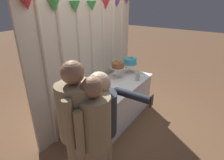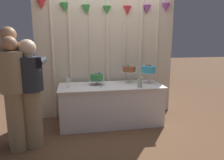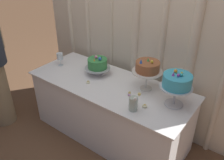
{
  "view_description": "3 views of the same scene",
  "coord_description": "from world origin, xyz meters",
  "px_view_note": "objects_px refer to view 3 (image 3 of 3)",
  "views": [
    {
      "loc": [
        -2.64,
        -1.58,
        2.25
      ],
      "look_at": [
        0.05,
        0.17,
        0.82
      ],
      "focal_mm": 30.29,
      "sensor_mm": 36.0,
      "label": 1
    },
    {
      "loc": [
        -0.64,
        -3.6,
        1.6
      ],
      "look_at": [
        0.04,
        0.2,
        0.81
      ],
      "focal_mm": 33.71,
      "sensor_mm": 36.0,
      "label": 2
    },
    {
      "loc": [
        1.41,
        -1.72,
        2.13
      ],
      "look_at": [
        0.04,
        0.09,
        0.8
      ],
      "focal_mm": 38.82,
      "sensor_mm": 36.0,
      "label": 3
    }
  ],
  "objects_px": {
    "cake_display_leftmost": "(97,64)",
    "tealight_far_left": "(88,82)",
    "cake_table": "(110,110)",
    "cake_display_rightmost": "(177,82)",
    "flower_vase": "(133,103)",
    "wine_glass": "(60,57)",
    "tealight_near_left": "(145,106)",
    "cake_display_center": "(147,68)"
  },
  "relations": [
    {
      "from": "cake_table",
      "to": "tealight_far_left",
      "type": "distance_m",
      "value": 0.44
    },
    {
      "from": "cake_table",
      "to": "cake_display_rightmost",
      "type": "xyz_separation_m",
      "value": [
        0.74,
        0.07,
        0.62
      ]
    },
    {
      "from": "wine_glass",
      "to": "tealight_far_left",
      "type": "xyz_separation_m",
      "value": [
        0.57,
        -0.12,
        -0.11
      ]
    },
    {
      "from": "cake_display_leftmost",
      "to": "cake_display_rightmost",
      "type": "height_order",
      "value": "cake_display_rightmost"
    },
    {
      "from": "tealight_near_left",
      "to": "wine_glass",
      "type": "bearing_deg",
      "value": 174.41
    },
    {
      "from": "cake_display_center",
      "to": "tealight_far_left",
      "type": "height_order",
      "value": "cake_display_center"
    },
    {
      "from": "cake_display_leftmost",
      "to": "tealight_far_left",
      "type": "relative_size",
      "value": 7.16
    },
    {
      "from": "wine_glass",
      "to": "flower_vase",
      "type": "relative_size",
      "value": 0.84
    },
    {
      "from": "flower_vase",
      "to": "cake_table",
      "type": "bearing_deg",
      "value": 152.37
    },
    {
      "from": "cake_display_center",
      "to": "wine_glass",
      "type": "height_order",
      "value": "cake_display_center"
    },
    {
      "from": "cake_table",
      "to": "flower_vase",
      "type": "xyz_separation_m",
      "value": [
        0.47,
        -0.25,
        0.45
      ]
    },
    {
      "from": "cake_table",
      "to": "tealight_far_left",
      "type": "bearing_deg",
      "value": -146.39
    },
    {
      "from": "cake_table",
      "to": "tealight_near_left",
      "type": "distance_m",
      "value": 0.67
    },
    {
      "from": "cake_display_center",
      "to": "cake_display_rightmost",
      "type": "xyz_separation_m",
      "value": [
        0.36,
        -0.08,
        -0.0
      ]
    },
    {
      "from": "tealight_far_left",
      "to": "cake_table",
      "type": "bearing_deg",
      "value": 33.61
    },
    {
      "from": "cake_table",
      "to": "cake_display_rightmost",
      "type": "distance_m",
      "value": 0.96
    },
    {
      "from": "cake_display_leftmost",
      "to": "wine_glass",
      "type": "bearing_deg",
      "value": -167.96
    },
    {
      "from": "wine_glass",
      "to": "tealight_far_left",
      "type": "relative_size",
      "value": 3.95
    },
    {
      "from": "cake_table",
      "to": "cake_display_center",
      "type": "distance_m",
      "value": 0.74
    },
    {
      "from": "cake_display_rightmost",
      "to": "flower_vase",
      "type": "distance_m",
      "value": 0.45
    },
    {
      "from": "wine_glass",
      "to": "tealight_near_left",
      "type": "xyz_separation_m",
      "value": [
        1.31,
        -0.13,
        -0.11
      ]
    },
    {
      "from": "cake_display_center",
      "to": "tealight_far_left",
      "type": "bearing_deg",
      "value": -153.92
    },
    {
      "from": "cake_table",
      "to": "wine_glass",
      "type": "distance_m",
      "value": 0.91
    },
    {
      "from": "cake_display_center",
      "to": "wine_glass",
      "type": "distance_m",
      "value": 1.17
    },
    {
      "from": "tealight_far_left",
      "to": "tealight_near_left",
      "type": "xyz_separation_m",
      "value": [
        0.73,
        -0.01,
        0.0
      ]
    },
    {
      "from": "cake_display_leftmost",
      "to": "flower_vase",
      "type": "relative_size",
      "value": 1.53
    },
    {
      "from": "cake_table",
      "to": "tealight_near_left",
      "type": "height_order",
      "value": "tealight_near_left"
    },
    {
      "from": "cake_display_center",
      "to": "wine_glass",
      "type": "xyz_separation_m",
      "value": [
        -1.15,
        -0.16,
        -0.13
      ]
    },
    {
      "from": "cake_table",
      "to": "tealight_far_left",
      "type": "height_order",
      "value": "tealight_far_left"
    },
    {
      "from": "cake_table",
      "to": "flower_vase",
      "type": "height_order",
      "value": "flower_vase"
    },
    {
      "from": "cake_display_rightmost",
      "to": "tealight_far_left",
      "type": "relative_size",
      "value": 8.72
    },
    {
      "from": "flower_vase",
      "to": "tealight_near_left",
      "type": "distance_m",
      "value": 0.14
    },
    {
      "from": "cake_display_center",
      "to": "flower_vase",
      "type": "relative_size",
      "value": 1.85
    },
    {
      "from": "cake_display_center",
      "to": "tealight_far_left",
      "type": "relative_size",
      "value": 8.67
    },
    {
      "from": "cake_display_leftmost",
      "to": "tealight_near_left",
      "type": "bearing_deg",
      "value": -16.94
    },
    {
      "from": "tealight_far_left",
      "to": "tealight_near_left",
      "type": "relative_size",
      "value": 0.88
    },
    {
      "from": "tealight_far_left",
      "to": "wine_glass",
      "type": "bearing_deg",
      "value": 168.24
    },
    {
      "from": "cake_table",
      "to": "cake_display_leftmost",
      "type": "bearing_deg",
      "value": 158.53
    },
    {
      "from": "cake_display_rightmost",
      "to": "tealight_near_left",
      "type": "height_order",
      "value": "cake_display_rightmost"
    },
    {
      "from": "wine_glass",
      "to": "flower_vase",
      "type": "bearing_deg",
      "value": -10.65
    },
    {
      "from": "wine_glass",
      "to": "flower_vase",
      "type": "height_order",
      "value": "flower_vase"
    },
    {
      "from": "cake_display_center",
      "to": "tealight_near_left",
      "type": "distance_m",
      "value": 0.41
    }
  ]
}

